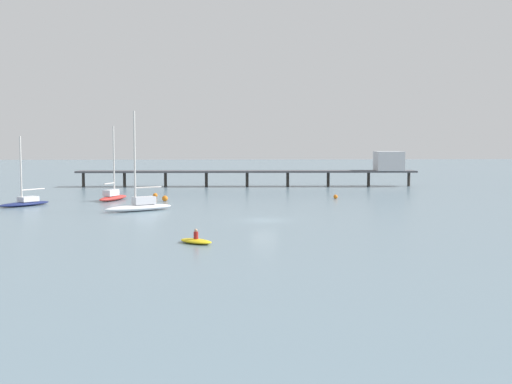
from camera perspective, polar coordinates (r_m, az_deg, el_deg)
The scene contains 9 objects.
ground_plane at distance 65.00m, azimuth 0.72°, elevation -2.47°, with size 400.00×400.00×0.00m, color slate.
pier at distance 112.45m, azimuth 5.09°, elevation 2.19°, with size 57.44×5.52×5.95m.
sailboat_navy at distance 83.88m, azimuth -19.36°, elevation -0.79°, with size 5.89×6.58×8.37m.
sailboat_red at distance 87.98m, azimuth -12.30°, elevation -0.28°, with size 3.69×6.72×9.74m.
sailboat_white at distance 74.59m, azimuth -10.04°, elevation -1.07°, with size 7.73×5.81×11.11m.
dinghy_yellow at distance 50.88m, azimuth -5.22°, elevation -4.23°, with size 3.16×2.99×1.14m.
mooring_buoy_mid at distance 89.20m, azimuth 6.90°, elevation -0.40°, with size 0.59×0.59×0.59m, color orange.
mooring_buoy_outer at distance 91.28m, azimuth -8.72°, elevation -0.29°, with size 0.65×0.65×0.65m, color orange.
mooring_buoy_near at distance 85.80m, azimuth -7.90°, elevation -0.56°, with size 0.75×0.75×0.75m, color orange.
Camera 1 is at (-4.00, -64.39, 7.96)m, focal length 46.20 mm.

